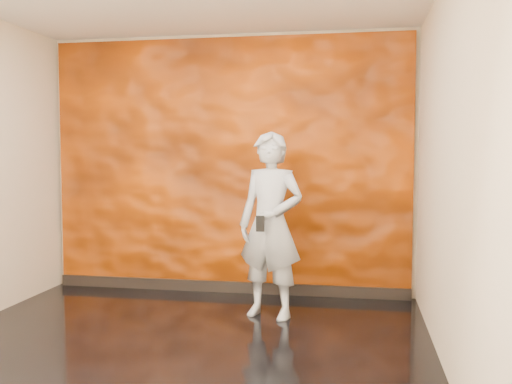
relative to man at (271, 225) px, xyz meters
The scene contains 5 objects.
room 1.36m from the man, 118.76° to the right, with size 4.02×4.02×2.81m.
feature_wall 1.18m from the man, 124.73° to the left, with size 3.90×0.06×2.75m, color #CD4800.
baseboard 1.30m from the man, 126.01° to the left, with size 3.90×0.04×0.12m, color black.
man is the anchor object (origin of this frame).
phone 0.26m from the man, 102.05° to the right, with size 0.08×0.02×0.14m, color black.
Camera 1 is at (1.39, -4.08, 1.53)m, focal length 40.00 mm.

